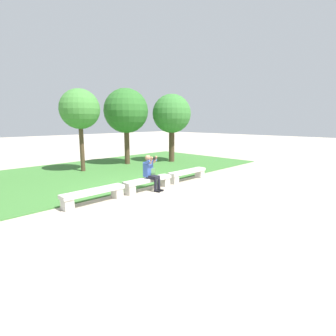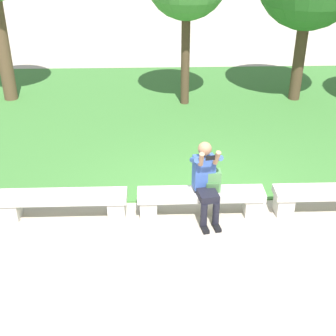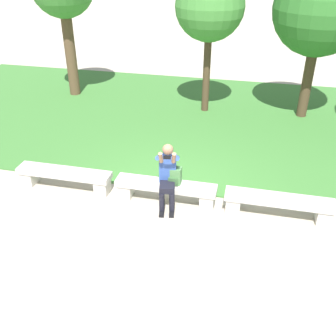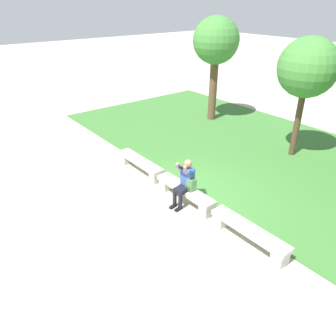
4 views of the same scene
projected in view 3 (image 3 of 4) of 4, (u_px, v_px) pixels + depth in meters
The scene contains 9 objects.
ground_plane at pixel (166, 201), 8.28m from camera, with size 80.00×80.00×0.00m, color #B2A593.
grass_strip at pixel (199, 119), 11.95m from camera, with size 18.65×8.00×0.03m, color #3D7533.
bench_main at pixel (64, 176), 8.57m from camera, with size 2.10×0.40×0.45m.
bench_near at pixel (166, 189), 8.13m from camera, with size 2.10×0.40×0.45m.
bench_mid at pixel (279, 203), 7.69m from camera, with size 2.10×0.40×0.45m.
person_photographer at pixel (168, 173), 7.83m from camera, with size 0.52×0.77×1.32m.
backpack at pixel (174, 176), 7.96m from camera, with size 0.28×0.24×0.43m.
tree_left_background at pixel (210, 7), 11.00m from camera, with size 1.97×1.97×4.13m.
tree_far_back at pixel (320, 9), 10.61m from camera, with size 2.56×2.56×4.42m.
Camera 3 is at (1.56, -6.60, 4.81)m, focal length 42.00 mm.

